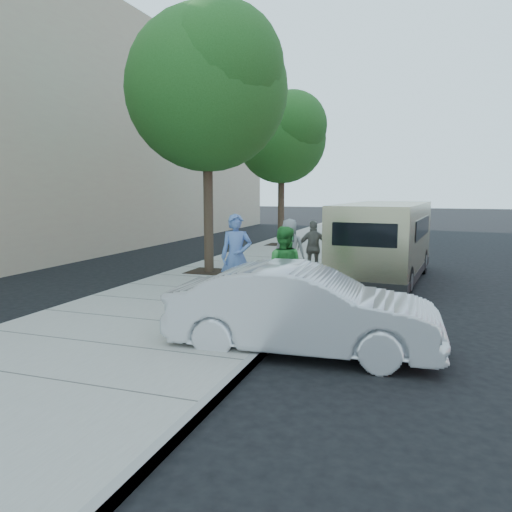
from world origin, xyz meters
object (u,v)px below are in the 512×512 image
at_px(tree_near, 208,83).
at_px(sedan, 303,310).
at_px(tree_far, 283,135).
at_px(parking_meter, 288,249).
at_px(person_gray_shirt, 289,250).
at_px(person_officer, 236,257).
at_px(person_green_shirt, 283,269).
at_px(person_striped_polo, 314,248).
at_px(van, 384,240).

distance_m(tree_near, sedan, 8.73).
xyz_separation_m(tree_far, parking_meter, (2.87, -9.39, -3.73)).
bearing_deg(person_gray_shirt, sedan, 102.03).
height_order(tree_far, person_officer, tree_far).
xyz_separation_m(person_green_shirt, person_striped_polo, (-0.34, 4.30, -0.07)).
bearing_deg(van, parking_meter, -121.69).
xyz_separation_m(tree_near, van, (4.91, 0.97, -4.39)).
bearing_deg(person_gray_shirt, van, -151.65).
bearing_deg(person_officer, person_gray_shirt, 58.10).
xyz_separation_m(van, sedan, (-0.66, -6.85, -0.46)).
bearing_deg(person_officer, person_striped_polo, 54.03).
bearing_deg(person_striped_polo, parking_meter, 66.10).
relative_size(tree_near, person_gray_shirt, 4.54).
bearing_deg(person_gray_shirt, parking_meter, 98.29).
distance_m(parking_meter, person_gray_shirt, 1.24).
distance_m(parking_meter, sedan, 4.34).
bearing_deg(sedan, van, -9.23).
bearing_deg(van, person_green_shirt, -102.68).
height_order(van, person_striped_polo, van).
distance_m(tree_near, person_gray_shirt, 5.28).
xyz_separation_m(person_gray_shirt, person_striped_polo, (0.45, 0.94, -0.05)).
bearing_deg(van, tree_far, 131.26).
relative_size(tree_near, person_officer, 3.97).
relative_size(person_officer, person_striped_polo, 1.21).
xyz_separation_m(tree_far, person_green_shirt, (3.37, -11.55, -3.88)).
height_order(tree_near, person_green_shirt, tree_near).
distance_m(tree_far, person_green_shirt, 12.64).
bearing_deg(person_striped_polo, tree_near, -13.12).
relative_size(person_green_shirt, person_gray_shirt, 1.03).
height_order(tree_far, van, tree_far).
xyz_separation_m(sedan, person_officer, (-2.18, 2.70, 0.40)).
distance_m(tree_near, parking_meter, 5.55).
xyz_separation_m(tree_near, sedan, (4.25, -5.88, -4.85)).
distance_m(tree_far, person_striped_polo, 8.80).
bearing_deg(person_gray_shirt, tree_near, -18.38).
relative_size(tree_far, person_green_shirt, 3.79).
height_order(van, sedan, van).
bearing_deg(person_green_shirt, tree_near, -55.38).
relative_size(van, sedan, 1.42).
distance_m(person_green_shirt, person_gray_shirt, 3.45).
xyz_separation_m(parking_meter, person_gray_shirt, (-0.29, 1.20, -0.17)).
distance_m(tree_far, person_gray_shirt, 9.43).
distance_m(van, person_green_shirt, 5.16).
height_order(tree_far, parking_meter, tree_far).
xyz_separation_m(tree_near, person_green_shirt, (3.37, -3.95, -4.54)).
bearing_deg(tree_far, person_striped_polo, -67.31).
bearing_deg(tree_near, tree_far, 90.00).
relative_size(tree_far, parking_meter, 4.71).
height_order(parking_meter, person_striped_polo, person_striped_polo).
xyz_separation_m(sedan, person_green_shirt, (-0.89, 1.93, 0.31)).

